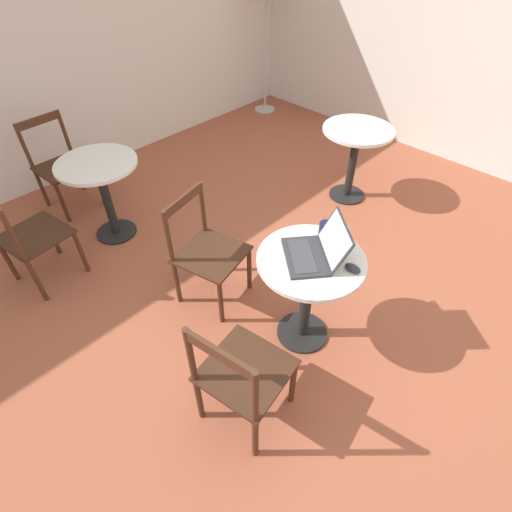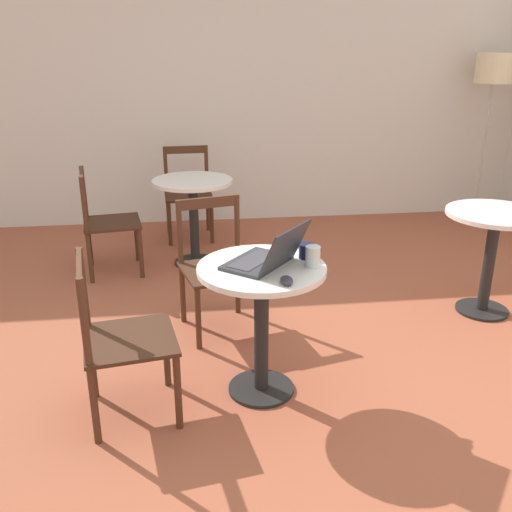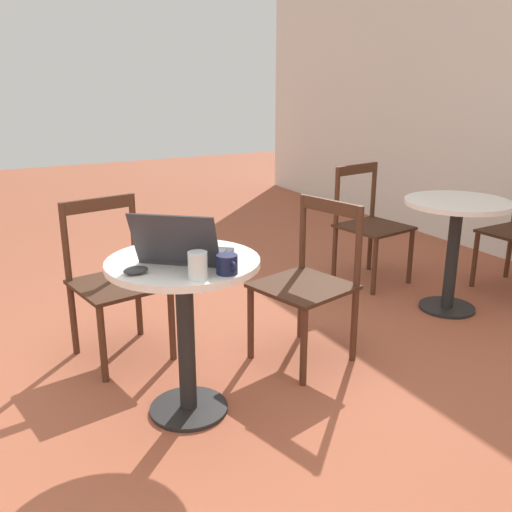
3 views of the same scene
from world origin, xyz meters
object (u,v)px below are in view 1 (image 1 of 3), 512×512
Objects in this scene: chair_far_left at (29,238)px; mouse at (353,268)px; chair_near_back at (206,251)px; chair_far_back at (61,165)px; drinking_glass at (343,235)px; cafe_table_far at (101,182)px; chair_near_left at (241,376)px; mug at (326,228)px; cafe_table_near at (309,280)px; laptop at (315,251)px; cafe_table_mid at (355,147)px.

mouse is (1.11, -2.08, 0.32)m from chair_far_left.
chair_near_back and chair_far_back have the same top height.
chair_near_back is 7.94× the size of drinking_glass.
cafe_table_far is 2.09m from drinking_glass.
chair_near_left is 1.05m from mug.
cafe_table_near is at bearing 171.82° from drinking_glass.
chair_far_back is at bearing 102.49° from drinking_glass.
chair_far_back reaches higher than cafe_table_far.
chair_near_back is at bearing 122.91° from mug.
drinking_glass is (0.97, 0.08, 0.36)m from chair_near_left.
mug is at bearing 21.25° from laptop.
cafe_table_near is 1.00× the size of cafe_table_mid.
mouse is 0.93× the size of drinking_glass.
cafe_table_mid is 1.51× the size of laptop.
cafe_table_near is at bearing 174.69° from laptop.
chair_far_back is at bearing 92.97° from cafe_table_far.
laptop reaches higher than chair_far_left.
chair_near_back and chair_near_left have the same top height.
mug is at bearing 19.22° from cafe_table_near.
mug is at bearing 12.14° from chair_near_left.
chair_far_left is (-1.02, 1.85, -0.12)m from cafe_table_near.
laptop is at bearing 171.56° from drinking_glass.
cafe_table_near is at bearing -82.59° from chair_far_back.
cafe_table_mid is 2.33m from cafe_table_far.
laptop reaches higher than chair_near_left.
cafe_table_mid is 0.86× the size of chair_far_back.
chair_near_back is 1.00× the size of chair_far_back.
drinking_glass reaches higher than mug.
mouse is at bearing -69.06° from cafe_table_near.
chair_near_back reaches higher than drinking_glass.
cafe_table_mid is at bearing 32.24° from mouse.
chair_far_back is 8.58× the size of mouse.
mouse is (0.28, -1.01, 0.32)m from chair_near_back.
chair_near_left reaches higher than cafe_table_near.
cafe_table_mid and cafe_table_far have the same top height.
cafe_table_near is 0.32m from mouse.
mug is at bearing -154.32° from cafe_table_mid.
chair_near_left is 1.04m from drinking_glass.
mug reaches higher than cafe_table_near.
chair_near_back reaches higher than cafe_table_far.
cafe_table_far is (-2.00, 1.19, 0.00)m from cafe_table_mid.
chair_near_back is at bearing 118.76° from drinking_glass.
chair_far_back reaches higher than cafe_table_mid.
chair_near_left is at bearing -170.90° from laptop.
drinking_glass is (0.57, -2.00, 0.24)m from cafe_table_far.
mug is at bearing -76.96° from chair_far_back.
laptop is (0.21, -0.78, 0.35)m from chair_near_back.
cafe_table_near is at bearing 110.94° from mouse.
laptop is (0.02, -0.00, 0.23)m from cafe_table_near.
laptop is at bearing -80.36° from cafe_table_far.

